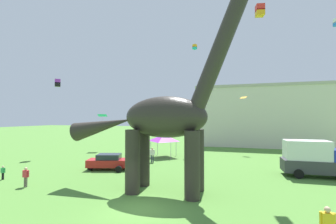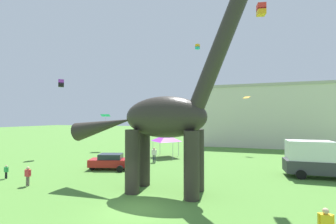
{
  "view_description": "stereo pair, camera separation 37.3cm",
  "coord_description": "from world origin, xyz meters",
  "px_view_note": "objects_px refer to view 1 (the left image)",
  "views": [
    {
      "loc": [
        5.29,
        -12.14,
        5.23
      ],
      "look_at": [
        0.46,
        4.17,
        5.65
      ],
      "focal_mm": 24.51,
      "sensor_mm": 36.0,
      "label": 1
    },
    {
      "loc": [
        5.64,
        -12.03,
        5.23
      ],
      "look_at": [
        0.46,
        4.17,
        5.65
      ],
      "focal_mm": 24.51,
      "sensor_mm": 36.0,
      "label": 2
    }
  ],
  "objects_px": {
    "kite_mid_center": "(243,98)",
    "festival_canopy_tent": "(164,138)",
    "parked_sedan_left": "(109,161)",
    "person_photographer": "(328,222)",
    "parked_box_truck": "(315,158)",
    "person_watching_child": "(152,153)",
    "kite_near_low": "(260,11)",
    "dinosaur_sculpture": "(164,117)",
    "kite_high_left": "(102,115)",
    "kite_mid_right": "(195,47)",
    "person_near_flyer": "(3,171)",
    "person_vendor_side": "(26,175)",
    "kite_trailing": "(58,83)"
  },
  "relations": [
    {
      "from": "parked_sedan_left",
      "to": "festival_canopy_tent",
      "type": "bearing_deg",
      "value": 53.34
    },
    {
      "from": "kite_mid_center",
      "to": "festival_canopy_tent",
      "type": "bearing_deg",
      "value": -144.52
    },
    {
      "from": "person_vendor_side",
      "to": "kite_high_left",
      "type": "distance_m",
      "value": 20.13
    },
    {
      "from": "dinosaur_sculpture",
      "to": "person_vendor_side",
      "type": "relative_size",
      "value": 9.95
    },
    {
      "from": "person_watching_child",
      "to": "festival_canopy_tent",
      "type": "xyz_separation_m",
      "value": [
        0.15,
        3.98,
        1.49
      ]
    },
    {
      "from": "person_watching_child",
      "to": "festival_canopy_tent",
      "type": "bearing_deg",
      "value": 174.47
    },
    {
      "from": "kite_high_left",
      "to": "kite_mid_right",
      "type": "bearing_deg",
      "value": 16.51
    },
    {
      "from": "person_vendor_side",
      "to": "person_watching_child",
      "type": "distance_m",
      "value": 12.98
    },
    {
      "from": "person_watching_child",
      "to": "kite_high_left",
      "type": "relative_size",
      "value": 0.94
    },
    {
      "from": "parked_sedan_left",
      "to": "kite_trailing",
      "type": "distance_m",
      "value": 16.12
    },
    {
      "from": "person_watching_child",
      "to": "festival_canopy_tent",
      "type": "relative_size",
      "value": 0.55
    },
    {
      "from": "kite_mid_center",
      "to": "parked_sedan_left",
      "type": "bearing_deg",
      "value": -130.24
    },
    {
      "from": "dinosaur_sculpture",
      "to": "person_near_flyer",
      "type": "bearing_deg",
      "value": -155.76
    },
    {
      "from": "kite_trailing",
      "to": "kite_near_low",
      "type": "xyz_separation_m",
      "value": [
        26.11,
        -6.26,
        3.99
      ]
    },
    {
      "from": "person_vendor_side",
      "to": "kite_high_left",
      "type": "xyz_separation_m",
      "value": [
        -5.4,
        18.82,
        4.71
      ]
    },
    {
      "from": "person_vendor_side",
      "to": "festival_canopy_tent",
      "type": "height_order",
      "value": "festival_canopy_tent"
    },
    {
      "from": "person_photographer",
      "to": "person_near_flyer",
      "type": "bearing_deg",
      "value": 140.67
    },
    {
      "from": "parked_sedan_left",
      "to": "kite_trailing",
      "type": "height_order",
      "value": "kite_trailing"
    },
    {
      "from": "festival_canopy_tent",
      "to": "kite_mid_center",
      "type": "relative_size",
      "value": 2.7
    },
    {
      "from": "festival_canopy_tent",
      "to": "kite_high_left",
      "type": "xyz_separation_m",
      "value": [
        -11.45,
        3.28,
        3.05
      ]
    },
    {
      "from": "parked_box_truck",
      "to": "dinosaur_sculpture",
      "type": "bearing_deg",
      "value": -147.93
    },
    {
      "from": "dinosaur_sculpture",
      "to": "festival_canopy_tent",
      "type": "height_order",
      "value": "dinosaur_sculpture"
    },
    {
      "from": "parked_sedan_left",
      "to": "person_photographer",
      "type": "bearing_deg",
      "value": -48.04
    },
    {
      "from": "parked_box_truck",
      "to": "person_watching_child",
      "type": "distance_m",
      "value": 16.25
    },
    {
      "from": "dinosaur_sculpture",
      "to": "person_near_flyer",
      "type": "height_order",
      "value": "dinosaur_sculpture"
    },
    {
      "from": "person_vendor_side",
      "to": "kite_mid_center",
      "type": "xyz_separation_m",
      "value": [
        16.43,
        22.93,
        7.41
      ]
    },
    {
      "from": "parked_box_truck",
      "to": "person_photographer",
      "type": "relative_size",
      "value": 3.56
    },
    {
      "from": "person_photographer",
      "to": "kite_near_low",
      "type": "relative_size",
      "value": 1.7
    },
    {
      "from": "parked_box_truck",
      "to": "kite_mid_right",
      "type": "height_order",
      "value": "kite_mid_right"
    },
    {
      "from": "person_watching_child",
      "to": "kite_near_low",
      "type": "distance_m",
      "value": 18.05
    },
    {
      "from": "person_near_flyer",
      "to": "kite_trailing",
      "type": "height_order",
      "value": "kite_trailing"
    },
    {
      "from": "dinosaur_sculpture",
      "to": "kite_high_left",
      "type": "relative_size",
      "value": 7.95
    },
    {
      "from": "person_vendor_side",
      "to": "kite_mid_center",
      "type": "bearing_deg",
      "value": -98.7
    },
    {
      "from": "parked_box_truck",
      "to": "kite_mid_center",
      "type": "height_order",
      "value": "kite_mid_center"
    },
    {
      "from": "person_near_flyer",
      "to": "kite_high_left",
      "type": "bearing_deg",
      "value": 151.55
    },
    {
      "from": "parked_sedan_left",
      "to": "parked_box_truck",
      "type": "distance_m",
      "value": 19.26
    },
    {
      "from": "kite_mid_center",
      "to": "kite_high_left",
      "type": "distance_m",
      "value": 22.37
    },
    {
      "from": "person_watching_child",
      "to": "kite_mid_center",
      "type": "relative_size",
      "value": 1.49
    },
    {
      "from": "person_photographer",
      "to": "person_watching_child",
      "type": "relative_size",
      "value": 0.91
    },
    {
      "from": "person_near_flyer",
      "to": "kite_mid_right",
      "type": "height_order",
      "value": "kite_mid_right"
    },
    {
      "from": "kite_mid_center",
      "to": "kite_high_left",
      "type": "height_order",
      "value": "kite_mid_center"
    },
    {
      "from": "parked_sedan_left",
      "to": "parked_box_truck",
      "type": "height_order",
      "value": "parked_box_truck"
    },
    {
      "from": "person_vendor_side",
      "to": "person_near_flyer",
      "type": "bearing_deg",
      "value": 10.82
    },
    {
      "from": "dinosaur_sculpture",
      "to": "parked_sedan_left",
      "type": "bearing_deg",
      "value": 166.55
    },
    {
      "from": "person_photographer",
      "to": "kite_mid_right",
      "type": "relative_size",
      "value": 2.0
    },
    {
      "from": "person_near_flyer",
      "to": "kite_mid_center",
      "type": "bearing_deg",
      "value": 103.39
    },
    {
      "from": "person_watching_child",
      "to": "kite_trailing",
      "type": "distance_m",
      "value": 17.36
    },
    {
      "from": "kite_trailing",
      "to": "kite_high_left",
      "type": "xyz_separation_m",
      "value": [
        3.43,
        6.01,
        -4.55
      ]
    },
    {
      "from": "parked_box_truck",
      "to": "kite_trailing",
      "type": "xyz_separation_m",
      "value": [
        -30.84,
        3.27,
        8.5
      ]
    },
    {
      "from": "kite_mid_center",
      "to": "kite_near_low",
      "type": "distance_m",
      "value": 17.42
    }
  ]
}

